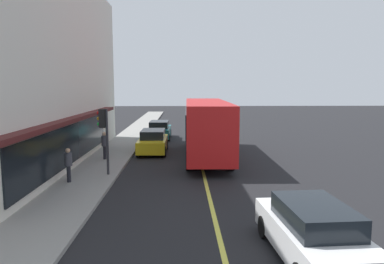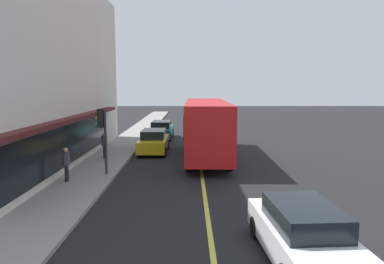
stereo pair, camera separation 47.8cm
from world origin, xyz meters
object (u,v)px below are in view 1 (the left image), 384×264
Objects in this scene: traffic_light at (104,126)px; pedestrian_at_corner at (104,143)px; car_teal at (159,130)px; pedestrian_mid_block at (68,162)px; bus at (207,126)px; car_yellow at (153,142)px; car_white at (312,232)px.

traffic_light reaches higher than pedestrian_at_corner.
pedestrian_at_corner reaches higher than car_teal.
bus is at bearing -46.28° from pedestrian_mid_block.
bus is 4.06m from car_yellow.
pedestrian_at_corner is (3.71, 0.79, -1.42)m from traffic_light.
car_yellow is at bearing 19.08° from car_white.
car_teal is 2.79× the size of pedestrian_mid_block.
car_white is 2.84× the size of pedestrian_mid_block.
bus is at bearing -47.13° from traffic_light.
pedestrian_mid_block is at bearing 158.57° from car_yellow.
pedestrian_at_corner is at bearing 137.79° from car_yellow.
bus is 2.54× the size of car_white.
pedestrian_at_corner reaches higher than car_yellow.
pedestrian_at_corner reaches higher than pedestrian_mid_block.
car_yellow is at bearing 64.45° from bus.
traffic_light is at bearing 164.50° from car_yellow.
pedestrian_mid_block is (-1.40, 1.31, -1.46)m from traffic_light.
pedestrian_at_corner is (-9.23, 2.66, 0.37)m from car_teal.
car_white is at bearing -166.36° from car_teal.
traffic_light reaches higher than car_white.
car_white is at bearing -160.92° from car_yellow.
car_yellow is 8.60m from pedestrian_mid_block.
pedestrian_mid_block is 5.14m from pedestrian_at_corner.
traffic_light is 2.07× the size of pedestrian_mid_block.
pedestrian_mid_block is (7.24, 8.42, 0.33)m from car_white.
car_yellow is 16.13m from car_white.
bus is 2.59× the size of car_yellow.
traffic_light reaches higher than car_teal.
car_white is 11.11m from pedestrian_mid_block.
traffic_light reaches higher than car_yellow.
bus reaches higher than pedestrian_mid_block.
pedestrian_mid_block is at bearing 167.50° from car_teal.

